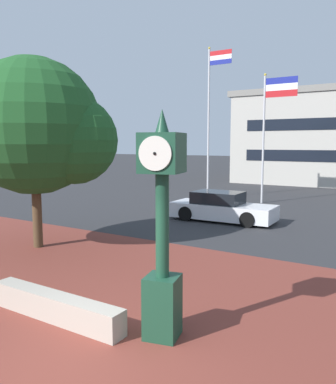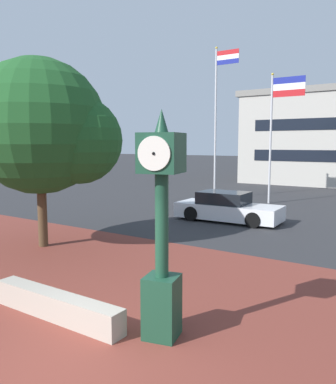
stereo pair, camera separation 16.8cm
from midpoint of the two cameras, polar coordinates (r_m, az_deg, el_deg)
ground_plane at (r=6.67m, az=-14.37°, el=-23.58°), size 200.00×200.00×0.00m
plaza_brick_paving at (r=7.74m, az=-4.62°, el=-18.80°), size 44.00×11.35×0.01m
planter_wall at (r=8.24m, az=-15.20°, el=-15.52°), size 3.20×0.40×0.50m
street_clock at (r=6.76m, az=-0.19°, el=-5.80°), size 0.80×0.83×3.94m
plaza_tree at (r=13.34m, az=-16.60°, el=8.60°), size 4.65×4.33×6.08m
car_street_near at (r=17.54m, az=8.79°, el=-2.31°), size 4.60×1.94×1.28m
flagpole_primary at (r=24.43m, az=7.32°, el=11.19°), size 1.50×0.14×9.07m
flagpole_secondary at (r=23.01m, az=15.45°, el=9.41°), size 1.86×0.14×7.23m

